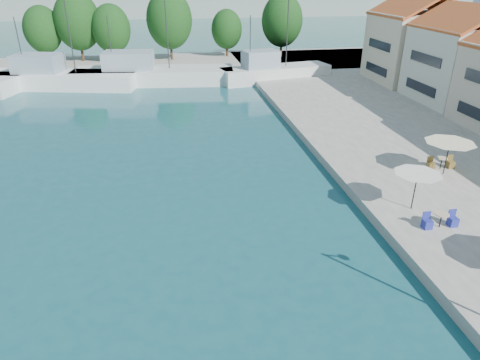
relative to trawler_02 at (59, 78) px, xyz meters
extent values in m
cube|color=gray|center=(8.81, 10.20, -0.77)|extent=(90.00, 16.00, 0.60)
cube|color=silver|center=(40.81, -14.80, 3.03)|extent=(8.00, 8.50, 7.00)
pyramid|color=#CC552D|center=(40.81, -14.80, 8.33)|extent=(8.40, 8.80, 1.80)
cube|color=beige|center=(40.81, -5.80, 3.28)|extent=(8.60, 8.50, 7.50)
cube|color=white|center=(0.43, -0.10, -0.37)|extent=(17.68, 8.05, 2.20)
cube|color=#8A9EAA|center=(-2.07, 0.46, 1.73)|extent=(5.76, 4.45, 2.00)
cylinder|color=#2D2D2D|center=(2.11, -0.47, 4.73)|extent=(0.12, 0.12, 8.00)
cylinder|color=#2D2D2D|center=(-3.74, 0.83, 3.73)|extent=(0.10, 0.10, 6.00)
cube|color=silver|center=(10.93, 0.43, -0.37)|extent=(19.40, 6.66, 2.20)
cube|color=#8A9EAA|center=(8.08, 0.69, 1.73)|extent=(6.03, 4.31, 2.00)
cylinder|color=#2D2D2D|center=(12.82, 0.25, 4.73)|extent=(0.12, 0.12, 8.00)
cylinder|color=#2D2D2D|center=(6.19, 0.86, 3.73)|extent=(0.10, 0.10, 6.00)
cube|color=silver|center=(25.75, -0.81, -0.37)|extent=(14.07, 6.04, 2.20)
cube|color=#8A9EAA|center=(23.74, -1.19, 1.73)|extent=(4.53, 3.45, 2.00)
cylinder|color=#2D2D2D|center=(27.09, -0.55, 4.73)|extent=(0.12, 0.12, 8.00)
cylinder|color=#2D2D2D|center=(22.40, -1.45, 3.73)|extent=(0.10, 0.10, 6.00)
cylinder|color=#3F2B19|center=(-4.30, 14.01, 1.23)|extent=(0.36, 0.36, 3.40)
ellipsoid|color=#143811|center=(-4.30, 14.01, 3.95)|extent=(5.17, 5.17, 6.46)
cylinder|color=#3F2B19|center=(0.56, 13.90, 1.63)|extent=(0.36, 0.36, 4.19)
ellipsoid|color=#143811|center=(0.56, 13.90, 4.98)|extent=(6.37, 6.37, 7.96)
cylinder|color=#3F2B19|center=(5.19, 12.48, 1.28)|extent=(0.36, 0.36, 3.49)
ellipsoid|color=#143811|center=(5.19, 12.48, 4.07)|extent=(5.31, 5.31, 6.63)
cylinder|color=#3F2B19|center=(13.33, 12.89, 1.66)|extent=(0.36, 0.36, 4.26)
ellipsoid|color=#143811|center=(13.33, 12.89, 5.07)|extent=(6.48, 6.48, 8.10)
cylinder|color=#3F2B19|center=(21.79, 14.40, 1.05)|extent=(0.36, 0.36, 3.03)
ellipsoid|color=#143811|center=(21.79, 14.40, 3.47)|extent=(4.61, 4.61, 5.76)
cylinder|color=#3F2B19|center=(29.91, 12.84, 1.53)|extent=(0.36, 0.36, 4.00)
ellipsoid|color=#143811|center=(29.91, 12.84, 4.73)|extent=(6.08, 6.08, 7.60)
cylinder|color=black|center=(25.11, -34.34, 0.58)|extent=(0.06, 0.06, 2.09)
cone|color=white|center=(25.11, -34.34, 1.37)|extent=(2.50, 2.50, 0.50)
cylinder|color=black|center=(29.43, -30.56, 0.60)|extent=(0.06, 0.06, 2.13)
cone|color=#F7EDC0|center=(29.43, -30.56, 1.42)|extent=(3.06, 3.06, 0.50)
cylinder|color=black|center=(25.52, -36.32, -0.10)|extent=(0.06, 0.06, 0.74)
cylinder|color=#C5B491|center=(25.52, -36.32, 0.27)|extent=(0.70, 0.70, 0.04)
cube|color=#262F9A|center=(26.22, -36.32, -0.24)|extent=(0.42, 0.42, 0.46)
cube|color=#262F9A|center=(24.82, -36.32, -0.24)|extent=(0.42, 0.42, 0.46)
cylinder|color=black|center=(29.71, -29.78, -0.10)|extent=(0.06, 0.06, 0.74)
cylinder|color=#C5B491|center=(29.71, -29.78, 0.27)|extent=(0.70, 0.70, 0.04)
cube|color=brown|center=(30.41, -29.78, -0.24)|extent=(0.42, 0.42, 0.46)
cube|color=brown|center=(29.01, -29.78, -0.24)|extent=(0.42, 0.42, 0.46)
camera|label=1|loc=(12.62, -52.73, 11.01)|focal=32.00mm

